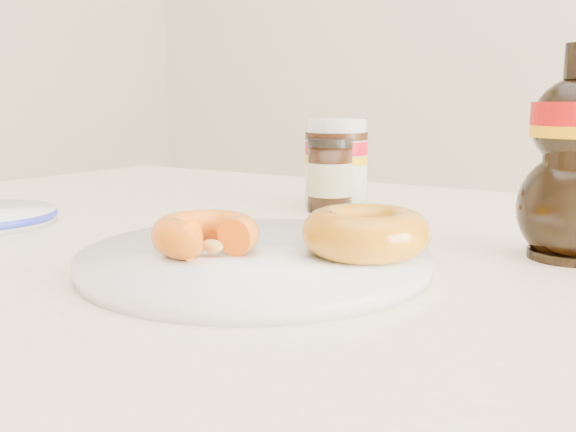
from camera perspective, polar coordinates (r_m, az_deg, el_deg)
The scene contains 6 objects.
dining_table at distance 0.64m, azimuth 3.81°, elevation -9.77°, with size 1.40×0.90×0.75m.
plate at distance 0.53m, azimuth -2.95°, elevation -3.76°, with size 0.28×0.28×0.01m.
donut_bitten at distance 0.52m, azimuth -7.33°, elevation -1.60°, with size 0.09×0.09×0.03m, color orange.
donut_whole at distance 0.51m, azimuth 6.92°, elevation -1.45°, with size 0.10×0.10×0.04m, color #A8660A.
nutella_jar at distance 0.82m, azimuth 4.30°, elevation 4.97°, with size 0.08×0.08×0.11m.
dark_jar at distance 0.79m, azimuth 3.74°, elevation 3.57°, with size 0.06×0.06×0.09m.
Camera 1 is at (0.29, -0.43, 0.88)m, focal length 40.00 mm.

